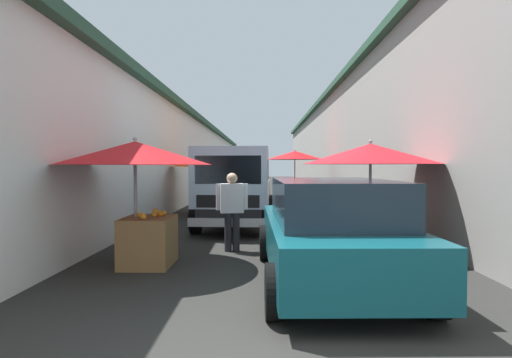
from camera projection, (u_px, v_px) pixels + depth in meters
ground at (265, 206)px, 15.81m from camera, size 90.00×90.00×0.00m
building_left_whitewash at (120, 158)px, 18.10m from camera, size 49.80×7.50×4.04m
building_right_concrete at (412, 143)px, 17.85m from camera, size 49.80×7.50×5.38m
fruit_stall_mid_lane at (372, 164)px, 7.75m from camera, size 2.70×2.70×2.16m
fruit_stall_near_left at (138, 170)px, 6.40m from camera, size 2.51×2.51×2.12m
fruit_stall_far_left at (294, 159)px, 18.48m from camera, size 2.70×2.70×2.43m
fruit_stall_far_right at (212, 165)px, 13.35m from camera, size 2.89×2.89×2.16m
hatchback_car at (331, 230)px, 5.44m from camera, size 3.96×2.01×1.45m
delivery_truck at (235, 189)px, 10.02m from camera, size 4.97×2.09×2.08m
vendor_by_crates at (232, 207)px, 7.46m from camera, size 0.28×0.60×1.51m
plastic_stool at (371, 220)px, 9.47m from camera, size 0.30×0.30×0.43m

